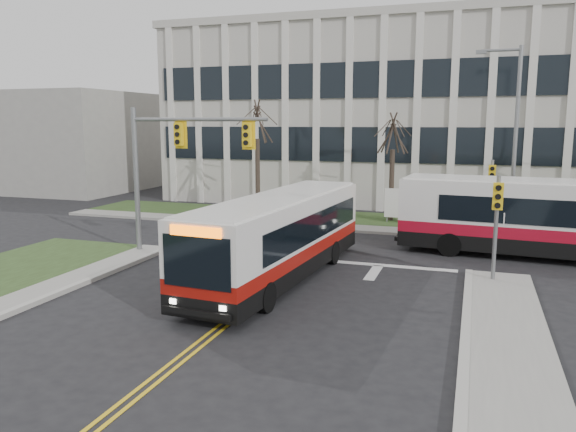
# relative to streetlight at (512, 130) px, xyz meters

# --- Properties ---
(ground) EXTENTS (120.00, 120.00, 0.00)m
(ground) POSITION_rel_streetlight_xyz_m (-8.03, -16.20, -5.19)
(ground) COLOR black
(ground) RESTS_ON ground
(sidewalk_cross) EXTENTS (44.00, 1.60, 0.14)m
(sidewalk_cross) POSITION_rel_streetlight_xyz_m (-3.03, -1.00, -5.12)
(sidewalk_cross) COLOR #9E9B93
(sidewalk_cross) RESTS_ON ground
(building_lawn) EXTENTS (44.00, 5.00, 0.12)m
(building_lawn) POSITION_rel_streetlight_xyz_m (-3.03, 1.80, -5.13)
(building_lawn) COLOR #2D411C
(building_lawn) RESTS_ON ground
(office_building) EXTENTS (40.00, 16.00, 12.00)m
(office_building) POSITION_rel_streetlight_xyz_m (-3.03, 13.80, 0.81)
(office_building) COLOR #B9B5AA
(office_building) RESTS_ON ground
(building_annex) EXTENTS (12.00, 12.00, 8.00)m
(building_annex) POSITION_rel_streetlight_xyz_m (-34.03, 9.80, -1.19)
(building_annex) COLOR #9E9B93
(building_annex) RESTS_ON ground
(mast_arm_signal) EXTENTS (6.11, 0.38, 6.20)m
(mast_arm_signal) POSITION_rel_streetlight_xyz_m (-13.65, -9.04, -0.94)
(mast_arm_signal) COLOR slate
(mast_arm_signal) RESTS_ON ground
(signal_pole_near) EXTENTS (0.34, 0.39, 3.80)m
(signal_pole_near) POSITION_rel_streetlight_xyz_m (-0.83, -9.30, -2.69)
(signal_pole_near) COLOR slate
(signal_pole_near) RESTS_ON ground
(signal_pole_far) EXTENTS (0.34, 0.39, 3.80)m
(signal_pole_far) POSITION_rel_streetlight_xyz_m (-0.83, -0.80, -2.69)
(signal_pole_far) COLOR slate
(signal_pole_far) RESTS_ON ground
(streetlight) EXTENTS (2.15, 0.25, 9.20)m
(streetlight) POSITION_rel_streetlight_xyz_m (0.00, 0.00, 0.00)
(streetlight) COLOR slate
(streetlight) RESTS_ON ground
(directory_sign) EXTENTS (1.50, 0.12, 2.00)m
(directory_sign) POSITION_rel_streetlight_xyz_m (-5.53, 1.30, -4.02)
(directory_sign) COLOR slate
(directory_sign) RESTS_ON ground
(tree_left) EXTENTS (1.80, 1.80, 7.70)m
(tree_left) POSITION_rel_streetlight_xyz_m (-14.03, 1.80, 0.32)
(tree_left) COLOR #42352B
(tree_left) RESTS_ON ground
(tree_mid) EXTENTS (1.80, 1.80, 6.82)m
(tree_mid) POSITION_rel_streetlight_xyz_m (-6.03, 2.00, -0.31)
(tree_mid) COLOR #42352B
(tree_mid) RESTS_ON ground
(bus_main) EXTENTS (3.23, 11.22, 2.95)m
(bus_main) POSITION_rel_streetlight_xyz_m (-8.12, -11.05, -3.72)
(bus_main) COLOR silver
(bus_main) RESTS_ON ground
(bus_cross) EXTENTS (12.13, 3.58, 3.19)m
(bus_cross) POSITION_rel_streetlight_xyz_m (1.40, -4.66, -3.60)
(bus_cross) COLOR silver
(bus_cross) RESTS_ON ground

